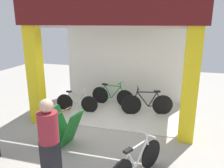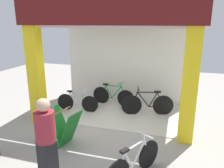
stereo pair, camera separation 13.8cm
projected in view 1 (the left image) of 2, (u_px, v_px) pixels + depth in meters
name	position (u px, v px, depth m)	size (l,w,h in m)	color
ground_plane	(106.00, 129.00, 6.21)	(17.20, 17.20, 0.00)	#9E9991
shop_facade	(117.00, 54.00, 6.86)	(4.80, 2.87, 3.68)	beige
bicycle_inside_0	(112.00, 96.00, 7.92)	(1.60, 0.44, 0.88)	black
bicycle_inside_1	(147.00, 104.00, 7.11)	(1.62, 0.55, 0.92)	black
bicycle_inside_2	(77.00, 102.00, 7.39)	(1.45, 0.40, 0.80)	black
bicycle_parked_0	(137.00, 162.00, 4.19)	(0.77, 1.34, 0.83)	black
sandwich_board_sign	(65.00, 127.00, 5.33)	(0.87, 0.66, 0.91)	#197226
pedestrian_3	(49.00, 142.00, 3.85)	(0.46, 0.46, 1.68)	black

